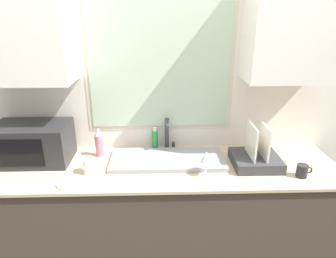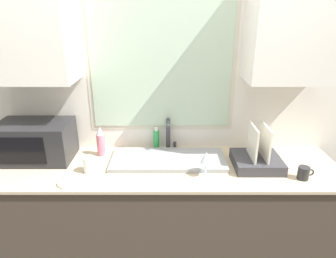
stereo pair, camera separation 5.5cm
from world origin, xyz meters
name	(u,v)px [view 2 (the right image)]	position (x,y,z in m)	size (l,w,h in m)	color
countertop	(161,221)	(0.00, 0.30, 0.47)	(2.42, 0.64, 0.93)	#42382D
wall_back	(161,86)	(0.00, 0.60, 1.41)	(6.00, 0.38, 2.60)	silver
sink_basin	(168,160)	(0.05, 0.37, 0.95)	(0.79, 0.34, 0.03)	gray
faucet	(169,133)	(0.05, 0.55, 1.07)	(0.08, 0.14, 0.25)	#333338
microwave	(35,141)	(-0.88, 0.41, 1.07)	(0.50, 0.32, 0.27)	#232326
dish_rack	(257,159)	(0.64, 0.30, 0.99)	(0.31, 0.30, 0.29)	#333338
spray_bottle	(100,142)	(-0.44, 0.47, 1.04)	(0.06, 0.06, 0.22)	#D8728C
soap_bottle	(156,140)	(-0.04, 0.56, 1.01)	(0.04, 0.04, 0.18)	#268C3F
mug_near_sink	(90,165)	(-0.46, 0.22, 0.98)	(0.11, 0.08, 0.10)	white
wine_glass	(206,158)	(0.28, 0.16, 1.06)	(0.07, 0.07, 0.17)	silver
mug_by_rack	(303,173)	(0.89, 0.13, 0.97)	(0.10, 0.07, 0.08)	#262628
small_plate	(72,181)	(-0.54, 0.09, 0.94)	(0.18, 0.18, 0.01)	silver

